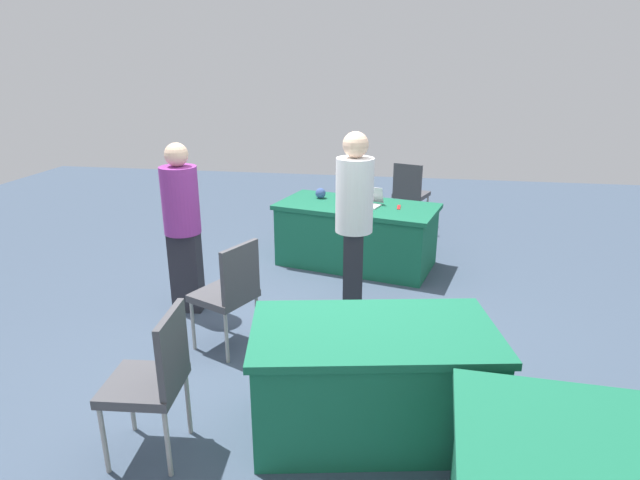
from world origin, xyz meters
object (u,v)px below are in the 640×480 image
Objects in this scene: chair_near_front at (230,289)px; person_presenter at (354,217)px; table_foreground at (357,235)px; laptop_silver at (367,202)px; scissors_red at (399,207)px; person_organiser at (182,221)px; yarn_ball at (321,193)px; chair_tucked_right at (154,375)px; table_mid_left at (372,379)px; chair_aisle at (410,191)px.

chair_near_front is 1.30m from person_presenter.
table_foreground is 2.09× the size of chair_near_front.
laptop_silver is (-0.11, 0.01, 0.41)m from table_foreground.
laptop_silver is 2.18× the size of scissors_red.
person_presenter is 1.07× the size of person_organiser.
person_presenter reaches higher than yarn_ball.
chair_tucked_right is at bearing 92.10° from laptop_silver.
person_organiser reaches higher than laptop_silver.
table_mid_left is 1.50m from chair_near_front.
laptop_silver is 0.63m from yarn_ball.
table_foreground is at bearing -95.69° from scissors_red.
person_presenter is at bearing 94.01° from table_foreground.
scissors_red is (-1.36, -3.37, 0.19)m from chair_tucked_right.
person_presenter is at bearing -15.47° from scissors_red.
table_foreground is 2.19m from person_organiser.
chair_tucked_right is at bearing 105.35° from person_organiser.
person_organiser reaches higher than scissors_red.
table_mid_left is 2.47m from person_organiser.
person_presenter reaches higher than table_foreground.
person_organiser is (1.89, -1.49, 0.54)m from table_mid_left.
yarn_ball is (0.57, -1.59, -0.18)m from person_presenter.
yarn_ball reaches higher than scissors_red.
table_mid_left is 4.26× the size of laptop_silver.
chair_aisle reaches higher than chair_near_front.
table_foreground is 1.14× the size of person_presenter.
person_organiser is (1.60, 0.14, -0.07)m from person_presenter.
chair_tucked_right is at bearing 19.17° from table_mid_left.
person_presenter is 1.38m from scissors_red.
chair_tucked_right is 0.59× the size of person_organiser.
chair_tucked_right reaches higher than scissors_red.
chair_near_front reaches higher than scissors_red.
scissors_red is (-0.09, -2.93, 0.37)m from table_mid_left.
person_presenter is 4.47× the size of laptop_silver.
chair_aisle reaches higher than table_mid_left.
person_organiser reaches higher than chair_tucked_right.
chair_aisle is 7.70× the size of yarn_ball.
person_presenter reaches higher than chair_near_front.
chair_tucked_right reaches higher than yarn_ball.
person_presenter is at bearing 109.61° from yarn_ball.
chair_tucked_right is at bearing -157.49° from chair_near_front.
scissors_red is (-0.37, 0.05, -0.04)m from laptop_silver.
chair_tucked_right reaches higher than chair_near_front.
person_presenter reaches higher than scissors_red.
chair_tucked_right reaches higher than table_foreground.
table_foreground is 1.19× the size of table_mid_left.
table_mid_left is 2.95m from scissors_red.
chair_near_front is (0.84, 2.14, 0.18)m from table_foreground.
chair_tucked_right is at bearing 75.64° from table_foreground.
person_presenter is (0.52, 2.95, 0.42)m from chair_aisle.
person_organiser is 9.10× the size of scissors_red.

